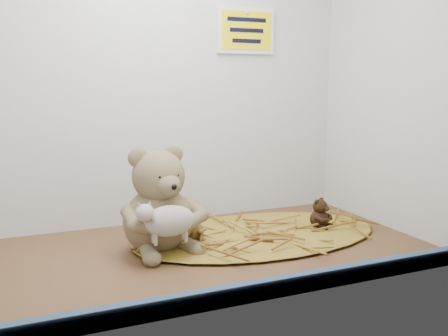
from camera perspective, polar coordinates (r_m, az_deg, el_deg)
name	(u,v)px	position (r cm, az deg, el deg)	size (l,w,h in cm)	color
alcove_shell	(169,61)	(121.31, -6.36, 12.07)	(120.40, 60.20, 90.40)	#422D17
front_rail	(233,294)	(93.87, 1.09, -14.24)	(119.28, 2.20, 3.60)	#344A64
straw_bed	(258,234)	(132.54, 3.92, -7.52)	(67.55, 39.22, 1.31)	brown
main_teddy	(158,199)	(119.62, -7.55, -3.53)	(20.42, 21.56, 25.33)	#867652
toy_lamb	(169,221)	(111.92, -6.25, -6.03)	(15.14, 9.24, 9.78)	#BAB7A7
mini_teddy_tan	(192,223)	(126.08, -3.67, -6.25)	(6.37, 6.72, 7.90)	olive
mini_teddy_brown	(319,212)	(138.52, 10.84, -4.91)	(6.45, 6.81, 8.00)	black
wall_sign	(246,31)	(151.92, 2.52, 15.43)	(16.00, 1.20, 11.00)	yellow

